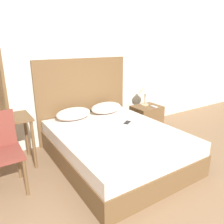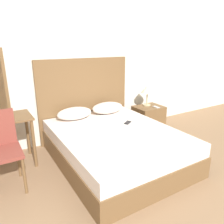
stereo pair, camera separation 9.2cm
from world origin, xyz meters
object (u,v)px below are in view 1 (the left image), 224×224
at_px(table_lamp, 145,90).
at_px(phone_on_nightstand, 154,107).
at_px(nightstand, 146,118).
at_px(bed, 116,146).
at_px(phone_on_bed, 127,122).

height_order(table_lamp, phone_on_nightstand, table_lamp).
xyz_separation_m(nightstand, table_lamp, (0.01, 0.09, 0.56)).
relative_size(bed, phone_on_nightstand, 13.30).
height_order(phone_on_bed, table_lamp, table_lamp).
distance_m(phone_on_bed, table_lamp, 1.13).
relative_size(phone_on_bed, nightstand, 0.30).
xyz_separation_m(phone_on_bed, nightstand, (0.88, 0.53, -0.24)).
bearing_deg(phone_on_bed, table_lamp, 34.53).
bearing_deg(phone_on_bed, phone_on_nightstand, 23.41).
distance_m(table_lamp, phone_on_nightstand, 0.38).
bearing_deg(table_lamp, bed, -147.40).
bearing_deg(table_lamp, phone_on_bed, -145.47).
distance_m(nightstand, phone_on_nightstand, 0.28).
relative_size(nightstand, phone_on_nightstand, 3.63).
distance_m(phone_on_bed, phone_on_nightstand, 1.06).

